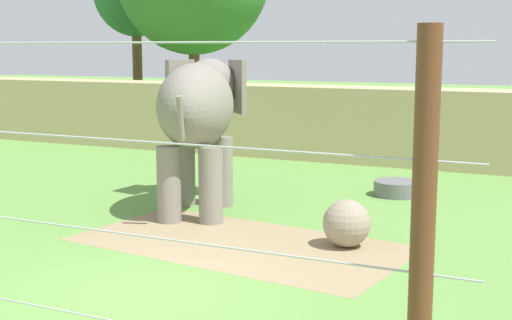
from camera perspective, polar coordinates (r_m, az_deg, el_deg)
name	(u,v)px	position (r m, az deg, el deg)	size (l,w,h in m)	color
ground_plane	(148,291)	(10.67, -8.55, -10.22)	(120.00, 120.00, 0.00)	#609342
dirt_patch	(240,243)	(13.00, -1.26, -6.58)	(5.88, 3.10, 0.01)	#937F5B
embankment_wall	(389,126)	(22.10, 10.47, 2.69)	(36.00, 1.80, 2.26)	tan
elephant	(199,111)	(15.32, -4.54, 3.85)	(2.57, 4.14, 3.21)	gray
enrichment_ball	(347,223)	(12.79, 7.16, -4.98)	(0.84, 0.84, 0.84)	gray
cable_fence	(15,198)	(8.32, -18.50, -2.88)	(9.90, 0.21, 3.67)	brown
water_tub	(397,188)	(17.37, 11.06, -2.18)	(1.10, 1.10, 0.35)	slate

